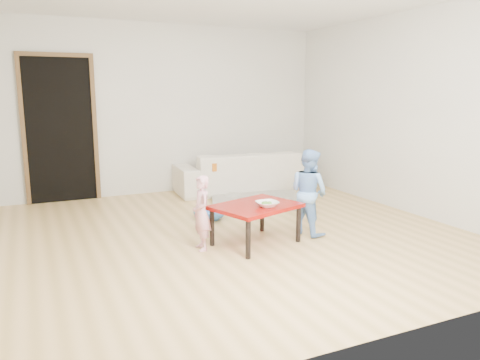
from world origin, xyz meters
TOP-DOWN VIEW (x-y plane):
  - floor at (0.00, 0.00)m, footprint 5.00×5.00m
  - back_wall at (0.00, 2.50)m, footprint 5.00×0.02m
  - right_wall at (2.50, 0.00)m, footprint 0.02×5.00m
  - doorway at (-1.60, 2.48)m, footprint 1.02×0.08m
  - sofa at (1.09, 2.05)m, footprint 2.22×1.00m
  - cushion at (0.59, 1.90)m, footprint 0.52×0.48m
  - red_table at (0.08, -0.43)m, footprint 1.01×0.88m
  - bowl at (0.14, -0.56)m, footprint 0.22×0.22m
  - broccoli at (0.14, -0.56)m, footprint 0.12×0.12m
  - child_pink at (-0.50, -0.37)m, footprint 0.19×0.29m
  - child_blue at (0.77, -0.36)m, footprint 0.48×0.55m
  - basin at (-0.03, 0.65)m, footprint 0.41×0.41m
  - blanket at (0.91, 1.21)m, footprint 1.57×1.45m

SIDE VIEW (x-z plane):
  - floor at x=0.00m, z-range -0.01..0.01m
  - blanket at x=0.91m, z-range 0.00..0.06m
  - basin at x=-0.03m, z-range 0.00..0.13m
  - red_table at x=0.08m, z-range 0.00..0.42m
  - sofa at x=1.09m, z-range 0.00..0.63m
  - child_pink at x=-0.50m, z-range 0.00..0.76m
  - bowl at x=0.14m, z-range 0.42..0.48m
  - broccoli at x=0.14m, z-range 0.42..0.48m
  - cushion at x=0.59m, z-range 0.42..0.54m
  - child_blue at x=0.77m, z-range 0.00..0.96m
  - doorway at x=-1.60m, z-range -0.03..2.08m
  - back_wall at x=0.00m, z-range 0.00..2.60m
  - right_wall at x=2.50m, z-range 0.00..2.60m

